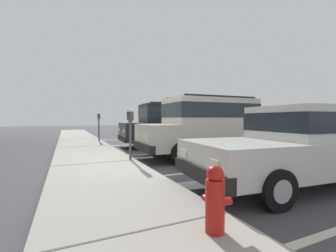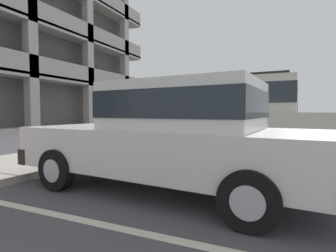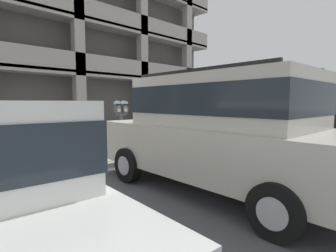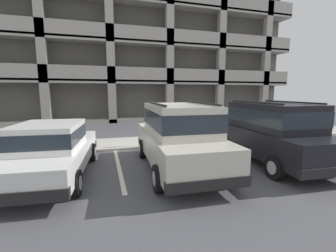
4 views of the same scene
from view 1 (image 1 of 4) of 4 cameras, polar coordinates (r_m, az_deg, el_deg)
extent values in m
cube|color=#4C4C51|center=(6.69, -6.43, -9.81)|extent=(80.00, 80.00, 0.10)
cube|color=#ADA89E|center=(6.39, -17.73, -9.43)|extent=(40.00, 2.20, 0.12)
cube|color=#606060|center=(2.63, -6.01, -24.79)|extent=(0.03, 2.16, 0.00)
cube|color=#606060|center=(6.38, -17.73, -8.89)|extent=(0.03, 2.16, 0.00)
cube|color=#606060|center=(10.32, -20.43, -4.84)|extent=(0.03, 2.16, 0.00)
cube|color=#606060|center=(14.29, -21.63, -3.03)|extent=(0.03, 2.16, 0.00)
cube|color=silver|center=(5.93, 11.78, -10.82)|extent=(0.12, 4.80, 0.01)
cube|color=silver|center=(8.62, -0.82, -6.82)|extent=(0.12, 4.80, 0.01)
cube|color=silver|center=(11.55, -7.17, -4.64)|extent=(0.12, 4.80, 0.01)
cube|color=silver|center=(14.56, -10.90, -3.32)|extent=(0.12, 4.80, 0.01)
cube|color=beige|center=(7.81, 10.20, -2.38)|extent=(2.04, 4.77, 0.80)
cube|color=beige|center=(7.82, 10.55, 3.64)|extent=(1.74, 2.98, 0.84)
cube|color=#232B33|center=(7.82, 10.55, 3.79)|extent=(1.77, 3.01, 0.46)
cube|color=black|center=(6.89, -6.33, -5.26)|extent=(1.88, 0.24, 0.24)
cube|color=black|center=(9.28, 22.35, -3.56)|extent=(1.88, 0.24, 0.24)
cube|color=silver|center=(7.39, -7.92, -1.98)|extent=(0.24, 0.04, 0.14)
cube|color=silver|center=(6.29, -5.35, -2.63)|extent=(0.24, 0.04, 0.14)
cylinder|color=black|center=(8.01, -2.21, -5.12)|extent=(0.23, 0.67, 0.66)
cylinder|color=#B2B2B7|center=(8.01, -2.21, -5.12)|extent=(0.24, 0.37, 0.36)
cylinder|color=black|center=(6.37, 3.40, -6.93)|extent=(0.23, 0.67, 0.66)
cylinder|color=#B2B2B7|center=(6.37, 3.40, -6.93)|extent=(0.24, 0.37, 0.36)
cylinder|color=black|center=(9.41, 14.75, -4.14)|extent=(0.23, 0.67, 0.66)
cylinder|color=#B2B2B7|center=(9.41, 14.75, -4.14)|extent=(0.24, 0.37, 0.36)
cylinder|color=black|center=(8.06, 22.52, -5.22)|extent=(0.23, 0.67, 0.66)
cylinder|color=#B2B2B7|center=(8.06, 22.52, -5.22)|extent=(0.24, 0.37, 0.36)
cube|color=black|center=(8.43, 8.02, 6.64)|extent=(0.16, 2.62, 0.05)
cube|color=black|center=(7.28, 13.52, 7.38)|extent=(0.16, 2.62, 0.05)
cube|color=silver|center=(5.10, 30.18, -6.30)|extent=(2.07, 4.53, 0.60)
cube|color=silver|center=(5.28, 32.39, 0.70)|extent=(1.66, 2.10, 0.64)
cube|color=#232B33|center=(5.28, 32.39, 0.87)|extent=(1.69, 2.13, 0.35)
cube|color=black|center=(3.77, 7.99, -11.66)|extent=(1.74, 0.31, 0.24)
cube|color=silver|center=(4.17, 3.99, -6.98)|extent=(0.24, 0.05, 0.14)
cube|color=silver|center=(3.24, 11.61, -9.55)|extent=(0.24, 0.05, 0.14)
cylinder|color=black|center=(4.89, 11.76, -10.00)|extent=(0.21, 0.61, 0.60)
cylinder|color=#B2B2B7|center=(4.89, 11.76, -10.00)|extent=(0.21, 0.34, 0.33)
cylinder|color=black|center=(3.62, 26.15, -14.38)|extent=(0.21, 0.61, 0.60)
cylinder|color=#B2B2B7|center=(3.62, 26.15, -14.38)|extent=(0.21, 0.34, 0.33)
cylinder|color=black|center=(6.71, 32.22, -7.02)|extent=(0.21, 0.61, 0.60)
cylinder|color=#B2B2B7|center=(6.71, 32.22, -7.02)|extent=(0.21, 0.34, 0.33)
cube|color=black|center=(10.66, 0.90, -1.24)|extent=(2.12, 4.80, 0.80)
cube|color=black|center=(10.67, 1.15, 3.17)|extent=(1.79, 3.01, 0.84)
cube|color=#232B33|center=(10.67, 1.15, 3.28)|extent=(1.82, 3.03, 0.46)
cube|color=black|center=(10.04, -11.42, -3.06)|extent=(1.88, 0.27, 0.24)
cube|color=black|center=(11.75, 11.40, -2.36)|extent=(1.88, 0.27, 0.24)
cube|color=silver|center=(10.57, -12.23, -0.87)|extent=(0.24, 0.04, 0.14)
cube|color=silver|center=(9.45, -11.14, -1.18)|extent=(0.24, 0.04, 0.14)
cylinder|color=black|center=(11.10, -7.87, -3.20)|extent=(0.24, 0.67, 0.66)
cylinder|color=#B2B2B7|center=(11.10, -7.87, -3.20)|extent=(0.24, 0.38, 0.36)
cylinder|color=black|center=(9.37, -5.31, -4.12)|extent=(0.24, 0.67, 0.66)
cylinder|color=#B2B2B7|center=(9.37, -5.31, -4.12)|extent=(0.24, 0.38, 0.36)
cylinder|color=black|center=(12.11, 5.68, -2.78)|extent=(0.24, 0.67, 0.66)
cylinder|color=#B2B2B7|center=(12.11, 5.68, -2.78)|extent=(0.24, 0.38, 0.36)
cylinder|color=black|center=(10.54, 10.13, -3.48)|extent=(0.24, 0.67, 0.66)
cylinder|color=#B2B2B7|center=(10.54, 10.13, -3.48)|extent=(0.24, 0.38, 0.36)
cube|color=black|center=(11.33, -0.18, 5.42)|extent=(0.21, 2.62, 0.05)
cube|color=black|center=(10.06, 2.65, 5.88)|extent=(0.21, 2.62, 0.05)
cylinder|color=#595B60|center=(6.54, -9.54, -3.76)|extent=(0.07, 0.07, 1.09)
cube|color=#595B60|center=(6.51, -9.56, 1.28)|extent=(0.28, 0.06, 0.06)
cube|color=#424447|center=(6.41, -9.34, 2.52)|extent=(0.15, 0.11, 0.22)
cylinder|color=#8C99A3|center=(6.42, -9.34, 3.51)|extent=(0.15, 0.11, 0.15)
cube|color=#B7B293|center=(6.43, -8.83, 2.18)|extent=(0.08, 0.01, 0.08)
cube|color=#424447|center=(6.61, -9.80, 2.50)|extent=(0.15, 0.11, 0.22)
cylinder|color=#8C99A3|center=(6.61, -9.80, 3.45)|extent=(0.15, 0.11, 0.15)
cube|color=#B7B293|center=(6.62, -9.30, 2.17)|extent=(0.08, 0.01, 0.08)
cylinder|color=#47474C|center=(12.70, -17.15, -1.01)|extent=(0.07, 0.07, 1.14)
cube|color=#47474C|center=(12.68, -17.17, 1.69)|extent=(0.28, 0.06, 0.06)
cube|color=#424447|center=(12.59, -17.12, 2.33)|extent=(0.15, 0.11, 0.22)
cylinder|color=#8C99A3|center=(12.59, -17.12, 2.83)|extent=(0.15, 0.11, 0.15)
cube|color=#B7B293|center=(12.59, -16.85, 2.15)|extent=(0.08, 0.01, 0.08)
cube|color=#424447|center=(12.78, -17.24, 2.32)|extent=(0.15, 0.11, 0.22)
cylinder|color=#8C99A3|center=(12.79, -17.24, 2.81)|extent=(0.15, 0.11, 0.15)
cube|color=#B7B293|center=(12.79, -16.97, 2.15)|extent=(0.08, 0.01, 0.08)
cylinder|color=red|center=(2.51, 11.83, -19.29)|extent=(0.20, 0.20, 0.55)
sphere|color=red|center=(2.41, 11.89, -11.84)|extent=(0.18, 0.18, 0.18)
cylinder|color=red|center=(2.59, 14.65, -18.00)|extent=(0.08, 0.10, 0.08)
cylinder|color=red|center=(2.61, 9.78, -17.75)|extent=(0.10, 0.07, 0.07)
camera|label=2|loc=(5.74, 71.06, -1.04)|focal=28.00mm
camera|label=3|loc=(7.48, 44.96, 3.07)|focal=28.00mm
camera|label=4|loc=(11.61, 43.89, 6.37)|focal=24.00mm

